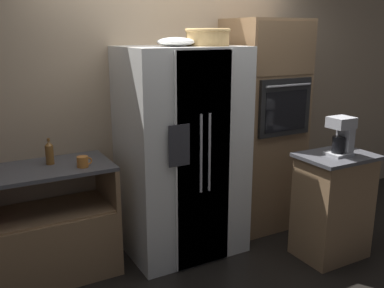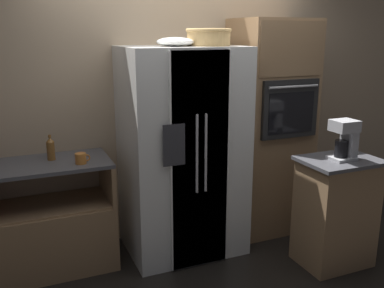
{
  "view_description": "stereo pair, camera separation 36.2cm",
  "coord_description": "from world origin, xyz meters",
  "px_view_note": "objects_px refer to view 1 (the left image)",
  "views": [
    {
      "loc": [
        -1.74,
        -3.08,
        1.91
      ],
      "look_at": [
        -0.05,
        -0.01,
        0.99
      ],
      "focal_mm": 40.0,
      "sensor_mm": 36.0,
      "label": 1
    },
    {
      "loc": [
        -1.42,
        -3.24,
        1.91
      ],
      "look_at": [
        -0.05,
        -0.01,
        0.99
      ],
      "focal_mm": 40.0,
      "sensor_mm": 36.0,
      "label": 2
    }
  ],
  "objects_px": {
    "coffee_maker": "(342,134)",
    "fruit_bowl": "(176,42)",
    "wicker_basket": "(207,36)",
    "refrigerator": "(182,152)",
    "wall_oven": "(263,126)",
    "mug": "(83,162)",
    "bottle_tall": "(49,153)"
  },
  "relations": [
    {
      "from": "coffee_maker",
      "to": "wall_oven",
      "type": "bearing_deg",
      "value": 100.02
    },
    {
      "from": "bottle_tall",
      "to": "mug",
      "type": "height_order",
      "value": "bottle_tall"
    },
    {
      "from": "wall_oven",
      "to": "bottle_tall",
      "type": "bearing_deg",
      "value": 177.86
    },
    {
      "from": "refrigerator",
      "to": "wicker_basket",
      "type": "height_order",
      "value": "wicker_basket"
    },
    {
      "from": "coffee_maker",
      "to": "bottle_tall",
      "type": "bearing_deg",
      "value": 156.84
    },
    {
      "from": "refrigerator",
      "to": "mug",
      "type": "xyz_separation_m",
      "value": [
        -0.87,
        -0.04,
        0.06
      ]
    },
    {
      "from": "wall_oven",
      "to": "bottle_tall",
      "type": "relative_size",
      "value": 9.83
    },
    {
      "from": "refrigerator",
      "to": "bottle_tall",
      "type": "distance_m",
      "value": 1.09
    },
    {
      "from": "wicker_basket",
      "to": "fruit_bowl",
      "type": "distance_m",
      "value": 0.29
    },
    {
      "from": "refrigerator",
      "to": "coffee_maker",
      "type": "bearing_deg",
      "value": -35.21
    },
    {
      "from": "refrigerator",
      "to": "fruit_bowl",
      "type": "xyz_separation_m",
      "value": [
        -0.09,
        -0.07,
        0.94
      ]
    },
    {
      "from": "refrigerator",
      "to": "wall_oven",
      "type": "xyz_separation_m",
      "value": [
        0.94,
        0.08,
        0.12
      ]
    },
    {
      "from": "wall_oven",
      "to": "fruit_bowl",
      "type": "height_order",
      "value": "wall_oven"
    },
    {
      "from": "fruit_bowl",
      "to": "bottle_tall",
      "type": "height_order",
      "value": "fruit_bowl"
    },
    {
      "from": "wicker_basket",
      "to": "coffee_maker",
      "type": "xyz_separation_m",
      "value": [
        0.89,
        -0.69,
        -0.78
      ]
    },
    {
      "from": "wicker_basket",
      "to": "fruit_bowl",
      "type": "height_order",
      "value": "wicker_basket"
    },
    {
      "from": "fruit_bowl",
      "to": "wicker_basket",
      "type": "bearing_deg",
      "value": -1.17
    },
    {
      "from": "refrigerator",
      "to": "mug",
      "type": "bearing_deg",
      "value": -177.48
    },
    {
      "from": "wall_oven",
      "to": "coffee_maker",
      "type": "relative_size",
      "value": 6.31
    },
    {
      "from": "wall_oven",
      "to": "mug",
      "type": "xyz_separation_m",
      "value": [
        -1.81,
        -0.12,
        -0.06
      ]
    },
    {
      "from": "wicker_basket",
      "to": "bottle_tall",
      "type": "bearing_deg",
      "value": 169.53
    },
    {
      "from": "coffee_maker",
      "to": "fruit_bowl",
      "type": "bearing_deg",
      "value": 149.38
    },
    {
      "from": "mug",
      "to": "coffee_maker",
      "type": "distance_m",
      "value": 2.09
    },
    {
      "from": "wall_oven",
      "to": "mug",
      "type": "height_order",
      "value": "wall_oven"
    },
    {
      "from": "refrigerator",
      "to": "bottle_tall",
      "type": "bearing_deg",
      "value": 171.63
    },
    {
      "from": "refrigerator",
      "to": "wicker_basket",
      "type": "bearing_deg",
      "value": -21.18
    },
    {
      "from": "bottle_tall",
      "to": "wall_oven",
      "type": "bearing_deg",
      "value": -2.14
    },
    {
      "from": "refrigerator",
      "to": "wall_oven",
      "type": "relative_size",
      "value": 0.89
    },
    {
      "from": "fruit_bowl",
      "to": "mug",
      "type": "relative_size",
      "value": 2.53
    },
    {
      "from": "wall_oven",
      "to": "wicker_basket",
      "type": "bearing_deg",
      "value": -167.69
    },
    {
      "from": "bottle_tall",
      "to": "mug",
      "type": "xyz_separation_m",
      "value": [
        0.21,
        -0.2,
        -0.05
      ]
    },
    {
      "from": "fruit_bowl",
      "to": "coffee_maker",
      "type": "bearing_deg",
      "value": -30.62
    }
  ]
}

